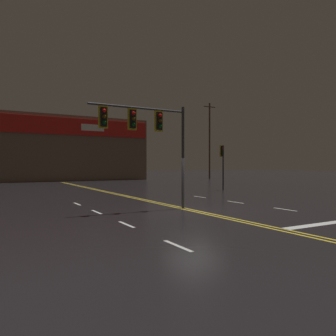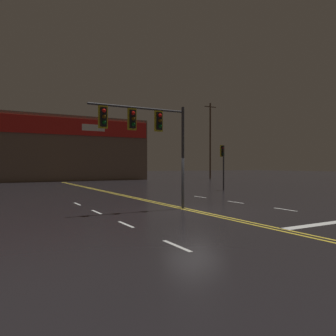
{
  "view_description": "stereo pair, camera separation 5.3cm",
  "coord_description": "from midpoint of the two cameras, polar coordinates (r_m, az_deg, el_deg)",
  "views": [
    {
      "loc": [
        -8.58,
        -12.83,
        2.14
      ],
      "look_at": [
        0.0,
        2.47,
        2.0
      ],
      "focal_mm": 35.0,
      "sensor_mm": 36.0,
      "label": 1
    },
    {
      "loc": [
        -8.53,
        -12.86,
        2.14
      ],
      "look_at": [
        0.0,
        2.47,
        2.0
      ],
      "focal_mm": 35.0,
      "sensor_mm": 36.0,
      "label": 2
    }
  ],
  "objects": [
    {
      "name": "ground_plane",
      "position": [
        15.58,
        4.56,
        -7.44
      ],
      "size": [
        200.0,
        200.0,
        0.0
      ],
      "primitive_type": "plane",
      "color": "black"
    },
    {
      "name": "road_markings",
      "position": [
        15.28,
        8.56,
        -7.58
      ],
      "size": [
        12.25,
        60.0,
        0.01
      ],
      "color": "gold",
      "rests_on": "ground"
    },
    {
      "name": "traffic_signal_median",
      "position": [
        15.39,
        -4.04,
        7.18
      ],
      "size": [
        4.86,
        0.36,
        5.04
      ],
      "color": "#38383D",
      "rests_on": "ground"
    },
    {
      "name": "traffic_signal_corner_northeast",
      "position": [
        28.44,
        9.58,
        1.88
      ],
      "size": [
        0.42,
        0.36,
        3.88
      ],
      "color": "#38383D",
      "rests_on": "ground"
    },
    {
      "name": "building_backdrop",
      "position": [
        50.52,
        -19.35,
        3.08
      ],
      "size": [
        25.57,
        10.23,
        8.93
      ],
      "color": "brown",
      "rests_on": "ground"
    },
    {
      "name": "utility_pole_row",
      "position": [
        43.99,
        -17.25,
        6.04
      ],
      "size": [
        46.7,
        0.26,
        12.72
      ],
      "color": "#4C3828",
      "rests_on": "ground"
    }
  ]
}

